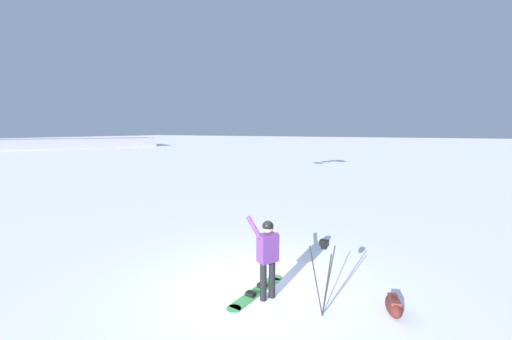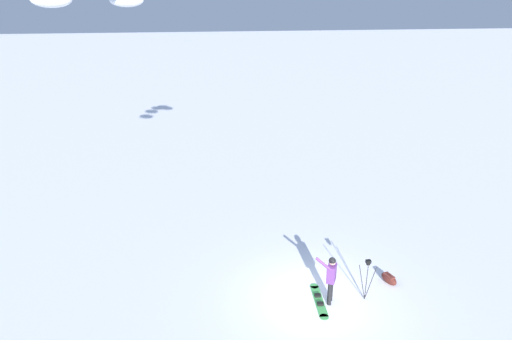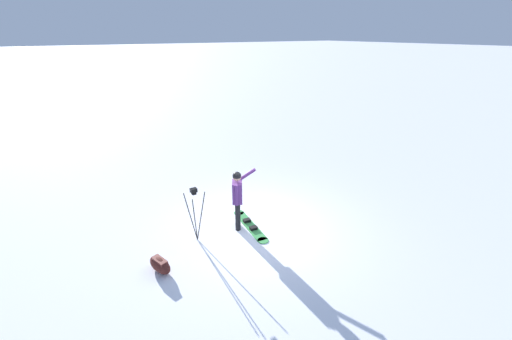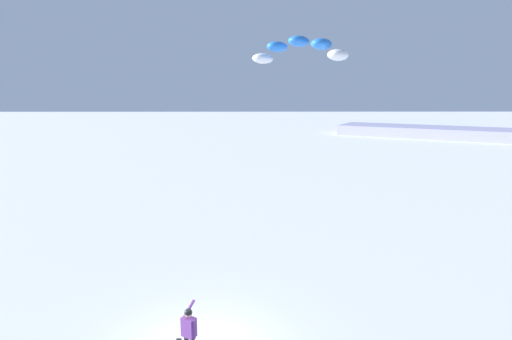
{
  "view_description": "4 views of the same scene",
  "coord_description": "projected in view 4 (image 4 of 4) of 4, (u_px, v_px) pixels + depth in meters",
  "views": [
    {
      "loc": [
        -5.85,
        -3.05,
        3.52
      ],
      "look_at": [
        0.68,
        0.34,
        2.57
      ],
      "focal_mm": 22.11,
      "sensor_mm": 36.0,
      "label": 1
    },
    {
      "loc": [
        -11.37,
        4.24,
        9.12
      ],
      "look_at": [
        1.35,
        1.74,
        4.19
      ],
      "focal_mm": 30.72,
      "sensor_mm": 36.0,
      "label": 2
    },
    {
      "loc": [
        6.65,
        -4.29,
        5.03
      ],
      "look_at": [
        0.41,
        -0.23,
        1.92
      ],
      "focal_mm": 23.27,
      "sensor_mm": 36.0,
      "label": 3
    },
    {
      "loc": [
        1.63,
        -10.88,
        7.8
      ],
      "look_at": [
        1.75,
        2.57,
        5.16
      ],
      "focal_mm": 27.99,
      "sensor_mm": 36.0,
      "label": 4
    }
  ],
  "objects": [
    {
      "name": "snowboarder",
      "position": [
        189.0,
        329.0,
        11.58
      ],
      "size": [
        0.48,
        0.77,
        1.71
      ],
      "color": "black",
      "rests_on": "ground_plane"
    },
    {
      "name": "traction_kite",
      "position": [
        299.0,
        49.0,
        16.59
      ],
      "size": [
        4.25,
        3.22,
        1.06
      ],
      "color": "white"
    },
    {
      "name": "distant_ridge",
      "position": [
        431.0,
        132.0,
        69.88
      ],
      "size": [
        31.82,
        23.58,
        1.78
      ],
      "color": "#9C9BC1",
      "rests_on": "ground_plane"
    }
  ]
}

